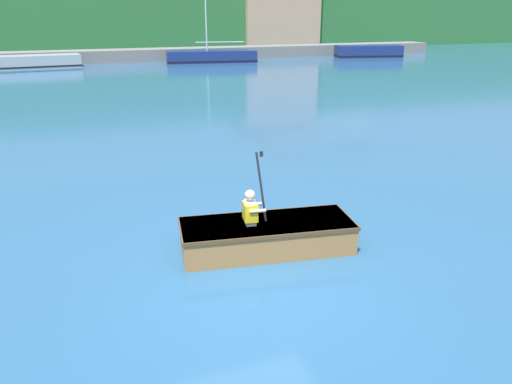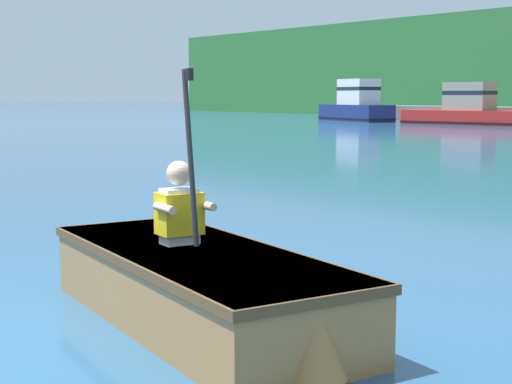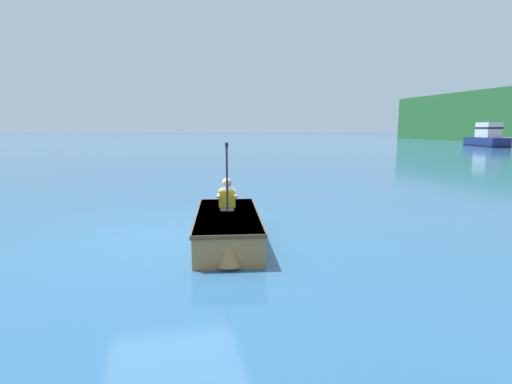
% 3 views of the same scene
% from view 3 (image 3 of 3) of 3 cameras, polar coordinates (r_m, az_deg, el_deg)
% --- Properties ---
extents(ground_plane, '(300.00, 300.00, 0.00)m').
position_cam_3_polar(ground_plane, '(7.32, -12.09, -6.37)').
color(ground_plane, '#28567F').
extents(moored_boat_dock_west_end, '(5.78, 3.13, 2.47)m').
position_cam_3_polar(moored_boat_dock_west_end, '(47.03, 30.10, 6.71)').
color(moored_boat_dock_west_end, navy).
rests_on(moored_boat_dock_west_end, ground).
extents(rowboat_foreground, '(2.98, 1.47, 0.50)m').
position_cam_3_polar(rowboat_foreground, '(6.81, -4.08, -4.93)').
color(rowboat_foreground, '#A3703D').
rests_on(rowboat_foreground, ground).
extents(person_paddler, '(0.40, 0.39, 1.19)m').
position_cam_3_polar(person_paddler, '(7.02, -4.15, -0.53)').
color(person_paddler, silver).
rests_on(person_paddler, rowboat_foreground).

